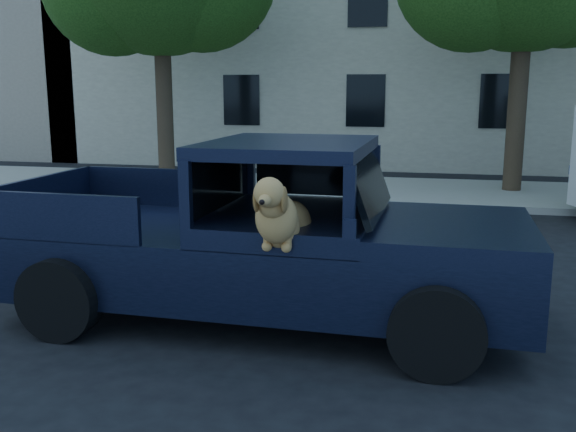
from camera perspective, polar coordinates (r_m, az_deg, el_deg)
name	(u,v)px	position (r m, az deg, el deg)	size (l,w,h in m)	color
ground	(163,312)	(7.81, -11.06, -8.39)	(120.00, 120.00, 0.00)	black
far_sidewalk	(308,188)	(16.40, 1.76, 2.48)	(60.00, 4.00, 0.15)	gray
lane_stripes	(362,251)	(10.50, 6.60, -3.07)	(21.60, 0.14, 0.01)	silver
building_main	(435,31)	(23.29, 12.90, 15.76)	(26.00, 6.00, 9.00)	beige
pickup_truck	(257,260)	(7.28, -2.77, -3.94)	(5.77, 2.99, 2.05)	black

